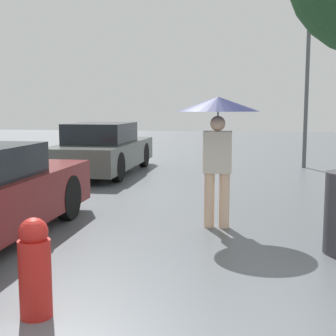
{
  "coord_description": "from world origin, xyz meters",
  "views": [
    {
      "loc": [
        0.2,
        -2.41,
        1.67
      ],
      "look_at": [
        -0.84,
        4.01,
        0.82
      ],
      "focal_mm": 50.0,
      "sensor_mm": 36.0,
      "label": 1
    }
  ],
  "objects_px": {
    "parked_car_farthest": "(103,150)",
    "fire_hydrant": "(35,268)",
    "street_lamp": "(309,37)",
    "pedestrian": "(218,121)"
  },
  "relations": [
    {
      "from": "parked_car_farthest",
      "to": "fire_hydrant",
      "type": "height_order",
      "value": "parked_car_farthest"
    },
    {
      "from": "fire_hydrant",
      "to": "street_lamp",
      "type": "bearing_deg",
      "value": 71.82
    },
    {
      "from": "parked_car_farthest",
      "to": "fire_hydrant",
      "type": "relative_size",
      "value": 5.46
    },
    {
      "from": "pedestrian",
      "to": "street_lamp",
      "type": "height_order",
      "value": "street_lamp"
    },
    {
      "from": "parked_car_farthest",
      "to": "street_lamp",
      "type": "bearing_deg",
      "value": 20.63
    },
    {
      "from": "pedestrian",
      "to": "fire_hydrant",
      "type": "height_order",
      "value": "pedestrian"
    },
    {
      "from": "pedestrian",
      "to": "street_lamp",
      "type": "bearing_deg",
      "value": 73.75
    },
    {
      "from": "street_lamp",
      "to": "fire_hydrant",
      "type": "bearing_deg",
      "value": -108.18
    },
    {
      "from": "pedestrian",
      "to": "parked_car_farthest",
      "type": "distance_m",
      "value": 5.96
    },
    {
      "from": "parked_car_farthest",
      "to": "pedestrian",
      "type": "bearing_deg",
      "value": -57.59
    }
  ]
}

